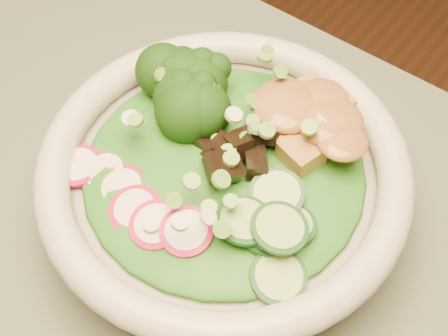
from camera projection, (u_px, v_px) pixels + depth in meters
The scene contains 9 objects.
salad_bowl at pixel (224, 184), 0.45m from camera, with size 0.27×0.27×0.07m.
lettuce_bed at pixel (224, 167), 0.44m from camera, with size 0.20×0.20×0.02m, color #165812.
broccoli_florets at pixel (182, 96), 0.45m from camera, with size 0.08×0.07×0.04m, color black, non-canonical shape.
radish_slices at pixel (140, 204), 0.41m from camera, with size 0.11×0.04×0.02m, color #AF0D3F, non-canonical shape.
cucumber_slices at pixel (269, 230), 0.39m from camera, with size 0.07×0.07×0.04m, color #A2C86F, non-canonical shape.
mushroom_heap at pixel (239, 149), 0.43m from camera, with size 0.07×0.07×0.04m, color black, non-canonical shape.
tofu_cubes at pixel (302, 126), 0.44m from camera, with size 0.09×0.06×0.04m, color olive, non-canonical shape.
peanut_sauce at pixel (304, 114), 0.43m from camera, with size 0.07×0.05×0.02m, color brown.
scallion_garnish at pixel (224, 147), 0.42m from camera, with size 0.19×0.19×0.02m, color #619E38, non-canonical shape.
Camera 1 is at (0.34, -0.02, 1.17)m, focal length 50.00 mm.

